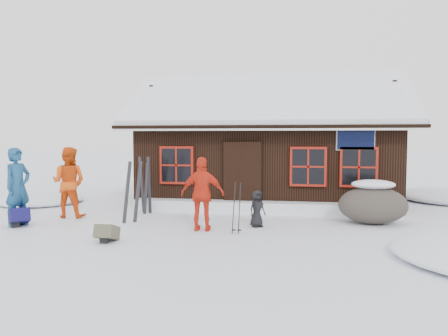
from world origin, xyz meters
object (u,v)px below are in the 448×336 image
Objects in this scene: backpack_blue at (19,220)px; backpack_olive at (107,235)px; skier_orange_right at (203,194)px; skier_orange_left at (69,182)px; ski_poles at (237,209)px; boulder at (373,204)px; skier_crouched at (257,209)px; ski_pair_left at (132,193)px; skier_teal at (18,187)px.

backpack_blue is 1.17× the size of backpack_olive.
skier_orange_right reaches higher than backpack_blue.
ski_poles is (4.81, -1.27, -0.40)m from skier_orange_left.
boulder reaches higher than backpack_olive.
skier_crouched is 0.55× the size of ski_pair_left.
skier_orange_right is 4.37m from boulder.
skier_orange_left is 5.25m from skier_crouched.
skier_teal reaches higher than backpack_blue.
skier_teal is 4.62m from skier_orange_right.
skier_teal is 5.91m from skier_crouched.
skier_crouched is 3.22m from ski_pair_left.
ski_poles is (-0.39, -0.82, 0.12)m from skier_crouched.
ski_pair_left is at bearing -56.38° from skier_teal.
skier_orange_left is 4.14m from skier_orange_right.
backpack_blue is (-4.58, -0.24, -0.71)m from skier_orange_right.
skier_orange_left is at bearing -18.56° from skier_orange_right.
skier_orange_right is at bearing 37.45° from backpack_olive.
ski_poles is at bearing -40.81° from backpack_blue.
skier_orange_right reaches higher than skier_crouched.
boulder is 6.53m from backpack_olive.
skier_teal reaches higher than ski_poles.
skier_orange_left is 1.59× the size of ski_poles.
skier_teal reaches higher than skier_crouched.
skier_teal is 1.60× the size of ski_poles.
backpack_blue is (-5.79, -0.88, -0.29)m from skier_crouched.
ski_poles is (0.83, -0.17, -0.30)m from skier_orange_right.
backpack_olive is (2.87, -1.21, -0.83)m from skier_teal.
skier_crouched is at bearing -162.57° from boulder.
skier_teal is 2.15× the size of skier_crouched.
ski_poles reaches higher than skier_crouched.
skier_orange_right is (3.99, -1.10, -0.10)m from skier_orange_left.
skier_orange_left is at bearing 24.75° from backpack_blue.
skier_teal reaches higher than skier_orange_left.
skier_teal is 1.19× the size of ski_pair_left.
backpack_blue is 3.08m from backpack_olive.
skier_crouched is at bearing -66.49° from skier_teal.
skier_crouched is 3.62m from backpack_olive.
backpack_blue is at bearing 155.70° from backpack_olive.
ski_pair_left reaches higher than backpack_olive.
skier_orange_left is at bearing -10.25° from skier_teal.
ski_pair_left is at bearing 136.06° from skier_crouched.
boulder is 8.84m from backpack_blue.
backpack_blue reaches higher than backpack_olive.
ski_pair_left is 1.35× the size of ski_poles.
skier_orange_left is 4.99m from ski_poles.
boulder is 2.89× the size of backpack_blue.
ski_poles is 2.04× the size of backpack_blue.
ski_pair_left is 2.75× the size of backpack_blue.
ski_poles reaches higher than backpack_olive.
skier_orange_right is at bearing -38.23° from ski_pair_left.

